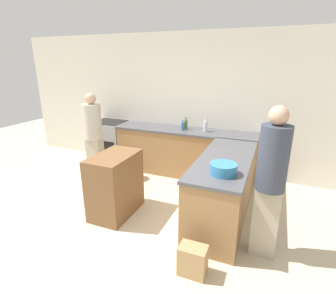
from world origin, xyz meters
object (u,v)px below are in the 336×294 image
at_px(vinegar_bottle_clear, 205,126).
at_px(paper_bag, 193,260).
at_px(water_bottle_blue, 183,126).
at_px(island_table, 115,185).
at_px(range_oven, 110,142).
at_px(person_at_peninsula, 271,179).
at_px(mixing_bowl, 223,169).
at_px(olive_oil_bottle, 186,124).
at_px(person_by_range, 93,133).

relative_size(vinegar_bottle_clear, paper_bag, 0.80).
bearing_deg(water_bottle_blue, island_table, -103.85).
height_order(vinegar_bottle_clear, water_bottle_blue, vinegar_bottle_clear).
relative_size(range_oven, person_at_peninsula, 0.53).
bearing_deg(water_bottle_blue, paper_bag, -67.87).
bearing_deg(vinegar_bottle_clear, mixing_bowl, -69.10).
bearing_deg(paper_bag, island_table, 153.21).
bearing_deg(island_table, vinegar_bottle_clear, 64.35).
bearing_deg(range_oven, olive_oil_bottle, 1.95).
relative_size(island_table, olive_oil_bottle, 4.05).
relative_size(island_table, paper_bag, 2.74).
distance_m(range_oven, person_at_peninsula, 3.84).
bearing_deg(island_table, olive_oil_bottle, 76.02).
height_order(range_oven, vinegar_bottle_clear, vinegar_bottle_clear).
relative_size(island_table, person_by_range, 0.56).
bearing_deg(person_by_range, island_table, -41.48).
relative_size(water_bottle_blue, person_at_peninsula, 0.11).
bearing_deg(range_oven, island_table, -53.77).
bearing_deg(vinegar_bottle_clear, island_table, -115.65).
bearing_deg(island_table, person_at_peninsula, -2.48).
relative_size(olive_oil_bottle, person_by_range, 0.14).
xyz_separation_m(range_oven, water_bottle_blue, (1.70, -0.04, 0.53)).
distance_m(vinegar_bottle_clear, person_by_range, 2.10).
xyz_separation_m(olive_oil_bottle, person_at_peninsula, (1.61, -1.90, -0.05)).
xyz_separation_m(island_table, person_at_peninsula, (2.06, -0.09, 0.50)).
relative_size(mixing_bowl, water_bottle_blue, 1.65).
height_order(person_at_peninsula, paper_bag, person_at_peninsula).
bearing_deg(mixing_bowl, person_at_peninsula, -3.58).
relative_size(island_table, mixing_bowl, 2.93).
xyz_separation_m(range_oven, mixing_bowl, (2.83, -1.81, 0.52)).
height_order(vinegar_bottle_clear, olive_oil_bottle, vinegar_bottle_clear).
relative_size(mixing_bowl, olive_oil_bottle, 1.38).
bearing_deg(person_at_peninsula, island_table, 177.52).
height_order(island_table, vinegar_bottle_clear, vinegar_bottle_clear).
distance_m(mixing_bowl, person_at_peninsula, 0.51).
height_order(vinegar_bottle_clear, person_at_peninsula, person_at_peninsula).
bearing_deg(mixing_bowl, island_table, 177.88).
bearing_deg(paper_bag, mixing_bowl, 77.76).
relative_size(vinegar_bottle_clear, person_at_peninsula, 0.15).
xyz_separation_m(range_oven, vinegar_bottle_clear, (2.13, 0.02, 0.56)).
distance_m(range_oven, island_table, 2.17).
height_order(vinegar_bottle_clear, person_by_range, person_by_range).
bearing_deg(person_by_range, olive_oil_bottle, 29.24).
distance_m(olive_oil_bottle, person_at_peninsula, 2.49).
xyz_separation_m(island_table, vinegar_bottle_clear, (0.85, 1.77, 0.56)).
relative_size(person_at_peninsula, paper_bag, 5.24).
relative_size(olive_oil_bottle, paper_bag, 0.68).
bearing_deg(person_at_peninsula, person_by_range, 161.63).
xyz_separation_m(island_table, mixing_bowl, (1.55, -0.06, 0.52)).
height_order(range_oven, person_at_peninsula, person_at_peninsula).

